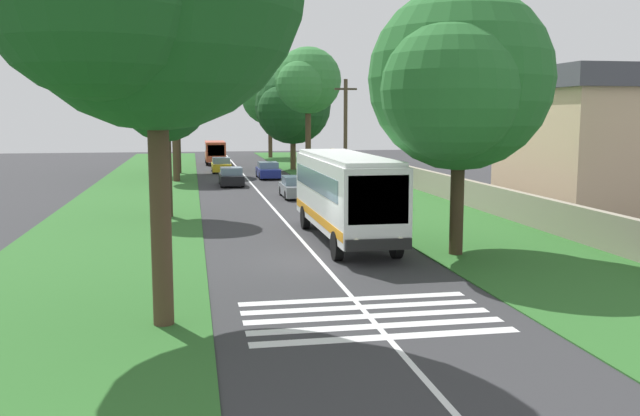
{
  "coord_description": "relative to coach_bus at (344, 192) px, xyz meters",
  "views": [
    {
      "loc": [
        -24.82,
        4.6,
        5.39
      ],
      "look_at": [
        2.9,
        -0.54,
        1.6
      ],
      "focal_mm": 38.75,
      "sensor_mm": 36.0,
      "label": 1
    }
  ],
  "objects": [
    {
      "name": "grass_verge_right",
      "position": [
        11.07,
        -6.4,
        -2.13
      ],
      "size": [
        120.0,
        8.0,
        0.04
      ],
      "primitive_type": "cube",
      "color": "#2D6628",
      "rests_on": "ground"
    },
    {
      "name": "trailing_car_0",
      "position": [
        16.05,
        -0.26,
        -1.48
      ],
      "size": [
        4.3,
        1.78,
        1.43
      ],
      "color": "gray",
      "rests_on": "ground"
    },
    {
      "name": "trailing_car_3",
      "position": [
        37.41,
        3.7,
        -1.48
      ],
      "size": [
        4.3,
        1.78,
        1.43
      ],
      "color": "gold",
      "rests_on": "ground"
    },
    {
      "name": "centre_line",
      "position": [
        11.07,
        1.8,
        -2.14
      ],
      "size": [
        110.0,
        0.16,
        0.01
      ],
      "primitive_type": "cube",
      "color": "silver",
      "rests_on": "ground"
    },
    {
      "name": "roadside_building",
      "position": [
        7.59,
        -16.01,
        1.94
      ],
      "size": [
        10.65,
        7.72,
        8.01
      ],
      "color": "beige",
      "rests_on": "ground"
    },
    {
      "name": "trailing_minibus_0",
      "position": [
        48.47,
        3.87,
        -0.6
      ],
      "size": [
        6.0,
        2.14,
        2.53
      ],
      "color": "#CC4C33",
      "rests_on": "ground"
    },
    {
      "name": "roadside_tree_left_1",
      "position": [
        36.96,
        7.75,
        6.4
      ],
      "size": [
        8.25,
        7.02,
        12.2
      ],
      "color": "#3D2D1E",
      "rests_on": "grass_verge_left"
    },
    {
      "name": "roadside_wall",
      "position": [
        16.07,
        -9.8,
        -1.34
      ],
      "size": [
        70.0,
        0.4,
        1.52
      ],
      "primitive_type": "cube",
      "color": "#9E937F",
      "rests_on": "grass_verge_right"
    },
    {
      "name": "grass_verge_left",
      "position": [
        11.07,
        10.0,
        -2.13
      ],
      "size": [
        120.0,
        8.0,
        0.04
      ],
      "primitive_type": "cube",
      "color": "#2D6628",
      "rests_on": "ground"
    },
    {
      "name": "ground",
      "position": [
        -3.93,
        1.8,
        -2.15
      ],
      "size": [
        160.0,
        160.0,
        0.0
      ],
      "primitive_type": "plane",
      "color": "#333335"
    },
    {
      "name": "utility_pole",
      "position": [
        13.25,
        -3.0,
        1.81
      ],
      "size": [
        0.24,
        1.4,
        7.56
      ],
      "color": "#473828",
      "rests_on": "grass_verge_right"
    },
    {
      "name": "roadside_tree_right_0",
      "position": [
        39.32,
        -3.27,
        3.94
      ],
      "size": [
        9.19,
        7.5,
        10.02
      ],
      "color": "brown",
      "rests_on": "grass_verge_right"
    },
    {
      "name": "roadside_tree_left_0",
      "position": [
        28.83,
        7.79,
        4.57
      ],
      "size": [
        5.52,
        4.72,
        9.2
      ],
      "color": "#4C3826",
      "rests_on": "grass_verge_left"
    },
    {
      "name": "roadside_tree_left_3",
      "position": [
        8.51,
        7.83,
        4.05
      ],
      "size": [
        5.17,
        4.62,
        8.59
      ],
      "color": "#3D2D1E",
      "rests_on": "grass_verge_left"
    },
    {
      "name": "coach_bus",
      "position": [
        0.0,
        0.0,
        0.0
      ],
      "size": [
        11.16,
        2.62,
        3.73
      ],
      "color": "white",
      "rests_on": "ground"
    },
    {
      "name": "trailing_car_1",
      "position": [
        24.6,
        3.47,
        -1.48
      ],
      "size": [
        4.3,
        1.78,
        1.43
      ],
      "color": "black",
      "rests_on": "ground"
    },
    {
      "name": "roadside_tree_right_2",
      "position": [
        59.19,
        -3.23,
        5.45
      ],
      "size": [
        8.67,
        7.25,
        11.39
      ],
      "color": "#4C3826",
      "rests_on": "grass_verge_right"
    },
    {
      "name": "roadside_tree_right_1",
      "position": [
        28.78,
        -3.07,
        5.93
      ],
      "size": [
        7.07,
        5.59,
        11.0
      ],
      "color": "#4C3826",
      "rests_on": "grass_verge_right"
    },
    {
      "name": "roadside_tree_right_3",
      "position": [
        -3.76,
        -3.38,
        4.41
      ],
      "size": [
        8.63,
        6.98,
        10.2
      ],
      "color": "#3D2D1E",
      "rests_on": "grass_verge_right"
    },
    {
      "name": "trailing_car_2",
      "position": [
        30.28,
        0.01,
        -1.48
      ],
      "size": [
        4.3,
        1.78,
        1.43
      ],
      "color": "navy",
      "rests_on": "ground"
    },
    {
      "name": "zebra_crossing",
      "position": [
        -11.19,
        1.8,
        -2.14
      ],
      "size": [
        4.05,
        6.8,
        0.01
      ],
      "color": "silver",
      "rests_on": "ground"
    }
  ]
}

